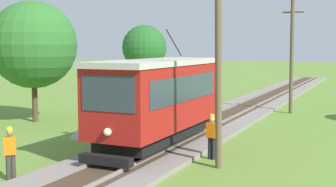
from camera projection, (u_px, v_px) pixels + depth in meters
name	position (u px, v px, depth m)	size (l,w,h in m)	color
red_tram	(158.00, 98.00, 19.42)	(2.60, 8.54, 4.79)	maroon
utility_pole_near_tram	(218.00, 53.00, 16.15)	(1.40, 0.57, 8.08)	brown
utility_pole_mid	(292.00, 55.00, 29.80)	(1.40, 0.51, 7.44)	brown
gravel_pile	(93.00, 125.00, 22.43)	(2.20, 2.20, 1.11)	#9E998E
track_worker	(10.00, 151.00, 15.07)	(0.45, 0.43, 1.78)	#38332D
second_worker	(212.00, 134.00, 17.88)	(0.41, 0.29, 1.78)	black
tree_right_near	(33.00, 45.00, 26.53)	(5.02, 5.02, 6.98)	#4C3823
tree_right_far	(144.00, 47.00, 46.86)	(4.51, 4.51, 6.52)	#4C3823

